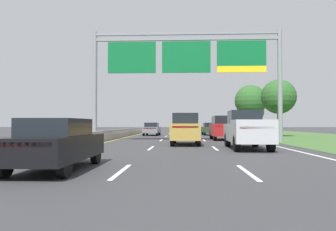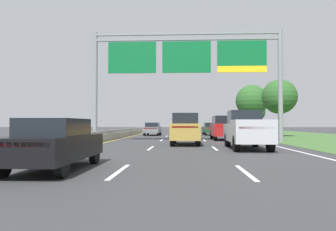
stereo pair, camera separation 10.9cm
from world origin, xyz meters
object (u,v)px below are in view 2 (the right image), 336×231
car_black_left_lane_sedan (55,143)px  car_grey_left_lane_sedan (153,129)px  pickup_truck_silver (246,130)px  car_red_right_lane_suv (223,127)px  car_gold_centre_lane_suv (185,128)px  roadside_tree_mid (279,97)px  roadside_tree_far (252,101)px  roadside_tree_distant (255,112)px  car_darkgreen_right_lane_sedan (211,129)px  overhead_sign_gantry (186,62)px

car_black_left_lane_sedan → car_grey_left_lane_sedan: size_ratio=0.99×
car_black_left_lane_sedan → pickup_truck_silver: bearing=-41.4°
car_red_right_lane_suv → car_gold_centre_lane_suv: 7.46m
roadside_tree_mid → roadside_tree_far: size_ratio=0.87×
pickup_truck_silver → roadside_tree_distant: bearing=-12.2°
pickup_truck_silver → car_black_left_lane_sedan: pickup_truck_silver is taller
car_grey_left_lane_sedan → pickup_truck_silver: bearing=-159.1°
car_red_right_lane_suv → roadside_tree_far: bearing=-19.2°
car_darkgreen_right_lane_sedan → roadside_tree_mid: (7.13, -5.18, 3.59)m
car_gold_centre_lane_suv → roadside_tree_mid: size_ratio=0.75×
car_darkgreen_right_lane_sedan → car_gold_centre_lane_suv: size_ratio=0.94×
overhead_sign_gantry → pickup_truck_silver: size_ratio=2.77×
roadside_tree_mid → overhead_sign_gantry: bearing=-135.1°
car_gold_centre_lane_suv → roadside_tree_far: (10.03, 26.01, 3.76)m
overhead_sign_gantry → car_darkgreen_right_lane_sedan: 16.76m
car_red_right_lane_suv → roadside_tree_far: (6.69, 19.34, 3.76)m
roadside_tree_mid → car_black_left_lane_sedan: bearing=-119.5°
roadside_tree_mid → roadside_tree_far: bearing=92.0°
roadside_tree_distant → car_gold_centre_lane_suv: bearing=-108.7°
car_darkgreen_right_lane_sedan → car_black_left_lane_sedan: bearing=165.0°
car_darkgreen_right_lane_sedan → car_red_right_lane_suv: size_ratio=0.95×
car_black_left_lane_sedan → roadside_tree_mid: (14.54, 25.70, 3.59)m
roadside_tree_far → overhead_sign_gantry: bearing=-113.8°
overhead_sign_gantry → car_darkgreen_right_lane_sedan: (3.21, 15.51, -5.49)m
roadside_tree_mid → roadside_tree_far: 12.23m
overhead_sign_gantry → car_grey_left_lane_sedan: bearing=106.3°
car_black_left_lane_sedan → car_darkgreen_right_lane_sedan: 31.76m
overhead_sign_gantry → car_gold_centre_lane_suv: 6.27m
car_gold_centre_lane_suv → roadside_tree_mid: (10.45, 13.80, 3.31)m
overhead_sign_gantry → car_gold_centre_lane_suv: bearing=-91.8°
roadside_tree_far → roadside_tree_distant: size_ratio=1.24×
overhead_sign_gantry → car_red_right_lane_suv: bearing=44.7°
car_grey_left_lane_sedan → roadside_tree_mid: roadside_tree_mid is taller
car_black_left_lane_sedan → car_grey_left_lane_sedan: 29.21m
overhead_sign_gantry → roadside_tree_mid: 14.74m
overhead_sign_gantry → pickup_truck_silver: 9.25m
overhead_sign_gantry → roadside_tree_distant: bearing=69.9°
car_black_left_lane_sedan → roadside_tree_distant: size_ratio=0.75×
roadside_tree_far → roadside_tree_distant: roadside_tree_far is taller
car_red_right_lane_suv → roadside_tree_distant: roadside_tree_distant is taller
overhead_sign_gantry → roadside_tree_distant: overhead_sign_gantry is taller
car_black_left_lane_sedan → car_red_right_lane_suv: 20.00m
overhead_sign_gantry → car_red_right_lane_suv: 6.91m
pickup_truck_silver → car_grey_left_lane_sedan: size_ratio=1.22×
pickup_truck_silver → car_gold_centre_lane_suv: (-3.43, 3.39, 0.02)m
roadside_tree_distant → overhead_sign_gantry: bearing=-110.1°
overhead_sign_gantry → car_red_right_lane_suv: overhead_sign_gantry is taller
overhead_sign_gantry → car_darkgreen_right_lane_sedan: overhead_sign_gantry is taller
overhead_sign_gantry → roadside_tree_distant: size_ratio=2.58×
overhead_sign_gantry → roadside_tree_far: bearing=66.2°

